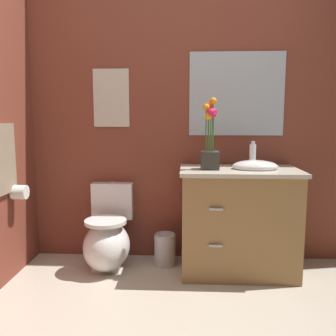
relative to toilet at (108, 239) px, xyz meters
name	(u,v)px	position (x,y,z in m)	size (l,w,h in m)	color
wall_back	(205,118)	(0.81, 0.30, 1.01)	(4.10, 0.05, 2.50)	brown
toilet	(108,239)	(0.00, 0.00, 0.00)	(0.38, 0.59, 0.69)	white
vanity_cabinet	(239,219)	(1.08, -0.03, 0.19)	(0.94, 0.56, 1.03)	#9E7242
flower_vase	(210,143)	(0.84, -0.06, 0.81)	(0.14, 0.14, 0.56)	#38332D
soap_bottle	(253,155)	(1.19, 0.05, 0.71)	(0.05, 0.05, 0.21)	white
trash_bin	(165,249)	(0.47, 0.08, -0.11)	(0.18, 0.18, 0.27)	#B7B7BC
wall_poster	(111,98)	(0.00, 0.27, 1.18)	(0.31, 0.01, 0.49)	beige
wall_mirror	(237,94)	(1.07, 0.27, 1.21)	(0.80, 0.01, 0.70)	#B2BCC6
hanging_towel	(5,159)	(-0.69, -0.29, 0.71)	(0.03, 0.28, 0.52)	gray
toilet_paper_roll	(20,192)	(-0.64, -0.20, 0.44)	(0.11, 0.11, 0.11)	white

